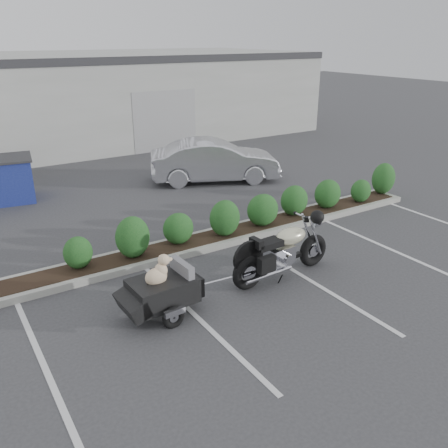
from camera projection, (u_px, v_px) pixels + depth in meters
ground at (247, 283)px, 9.87m from camera, size 90.00×90.00×0.00m
planter_kerb at (229, 235)px, 12.07m from camera, size 12.00×1.00×0.15m
building at (42, 99)px, 22.45m from camera, size 26.00×10.00×4.00m
motorcycle at (283, 252)px, 9.93m from camera, size 2.57×0.87×1.48m
pet_trailer at (162, 290)px, 8.59m from camera, size 2.05×1.15×1.22m
sedan at (215, 161)px, 16.51m from camera, size 4.68×3.17×1.46m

